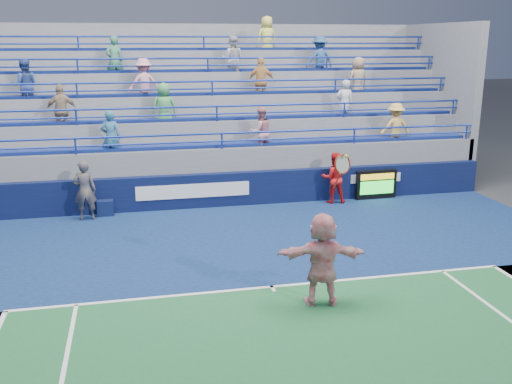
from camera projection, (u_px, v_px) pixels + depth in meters
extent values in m
plane|color=#333538|center=(272.00, 288.00, 12.44)|extent=(120.00, 120.00, 0.00)
cube|color=#0F1D4C|center=(251.00, 252.00, 14.51)|extent=(18.00, 8.40, 0.02)
cube|color=white|center=(272.00, 287.00, 12.43)|extent=(11.00, 0.10, 0.01)
cube|color=white|center=(273.00, 289.00, 12.34)|extent=(0.08, 0.30, 0.01)
cube|color=#091136|center=(224.00, 189.00, 18.43)|extent=(18.00, 0.30, 1.10)
cube|color=white|center=(193.00, 191.00, 18.06)|extent=(3.60, 0.02, 0.45)
cube|color=white|center=(376.00, 178.00, 19.32)|extent=(1.80, 0.02, 0.30)
cube|color=slate|center=(211.00, 170.00, 21.21)|extent=(18.00, 5.60, 1.10)
cube|color=slate|center=(211.00, 160.00, 21.12)|extent=(18.00, 5.60, 1.85)
cube|color=navy|center=(220.00, 145.00, 18.65)|extent=(17.40, 0.45, 0.10)
cylinder|color=#1B3397|center=(222.00, 133.00, 18.15)|extent=(18.00, 0.07, 0.07)
cube|color=slate|center=(209.00, 148.00, 21.49)|extent=(18.00, 4.60, 2.60)
cube|color=navy|center=(215.00, 118.00, 19.40)|extent=(17.40, 0.45, 0.10)
cylinder|color=#1B3397|center=(217.00, 106.00, 18.90)|extent=(18.00, 0.07, 0.07)
cube|color=slate|center=(207.00, 136.00, 21.87)|extent=(18.00, 3.60, 3.35)
cube|color=navy|center=(211.00, 93.00, 20.15)|extent=(17.40, 0.45, 0.10)
cylinder|color=#1B3397|center=(212.00, 81.00, 19.65)|extent=(18.00, 0.07, 0.07)
cube|color=slate|center=(205.00, 124.00, 22.24)|extent=(18.00, 2.60, 4.10)
cube|color=navy|center=(207.00, 70.00, 20.90)|extent=(17.40, 0.45, 0.10)
cylinder|color=#1B3397|center=(208.00, 58.00, 20.40)|extent=(18.00, 0.07, 0.07)
cube|color=slate|center=(203.00, 113.00, 22.62)|extent=(18.00, 1.60, 4.85)
cube|color=navy|center=(203.00, 49.00, 21.65)|extent=(17.40, 0.45, 0.10)
cylinder|color=#1B3397|center=(204.00, 37.00, 21.15)|extent=(18.00, 0.07, 0.07)
imported|color=#EEBE5C|center=(395.00, 128.00, 19.83)|extent=(1.10, 0.64, 1.70)
imported|color=silver|center=(344.00, 104.00, 20.26)|extent=(0.67, 0.49, 1.70)
imported|color=#49A054|center=(164.00, 108.00, 18.95)|extent=(0.89, 0.63, 1.70)
imported|color=#D18793|center=(261.00, 132.00, 18.83)|extent=(0.94, 0.79, 1.70)
imported|color=tan|center=(358.00, 80.00, 21.19)|extent=(0.94, 0.73, 1.70)
imported|color=#2C6586|center=(111.00, 137.00, 17.83)|extent=(0.68, 0.50, 1.70)
imported|color=#9B8467|center=(62.00, 111.00, 18.27)|extent=(1.02, 0.48, 1.70)
imported|color=pink|center=(144.00, 84.00, 19.57)|extent=(1.20, 0.83, 1.70)
imported|color=#2C5285|center=(319.00, 59.00, 21.70)|extent=(1.20, 0.82, 1.70)
imported|color=#DDA056|center=(261.00, 82.00, 20.43)|extent=(1.05, 0.57, 1.70)
imported|color=#3B8360|center=(115.00, 60.00, 20.12)|extent=(0.70, 0.55, 1.70)
imported|color=silver|center=(233.00, 60.00, 21.00)|extent=(0.98, 0.86, 1.70)
imported|color=#FFF963|center=(267.00, 39.00, 22.07)|extent=(0.93, 0.72, 1.70)
imported|color=#2F478E|center=(25.00, 85.00, 18.78)|extent=(0.87, 0.71, 1.70)
cube|color=black|center=(376.00, 185.00, 19.27)|extent=(1.44, 0.20, 0.99)
cube|color=gold|center=(378.00, 177.00, 19.11)|extent=(1.22, 0.02, 0.20)
cube|color=#19E533|center=(377.00, 187.00, 19.21)|extent=(1.22, 0.02, 0.45)
cube|color=#0D1840|center=(105.00, 207.00, 17.54)|extent=(0.49, 0.49, 0.49)
cube|color=#0D1840|center=(105.00, 192.00, 17.63)|extent=(0.49, 0.06, 0.38)
imported|color=white|center=(322.00, 259.00, 11.45)|extent=(1.87, 0.89, 1.94)
torus|color=#A22113|center=(342.00, 164.00, 11.02)|extent=(0.40, 0.23, 0.39)
cylinder|color=#A22113|center=(337.00, 181.00, 11.08)|extent=(0.09, 0.22, 0.35)
sphere|color=yellow|center=(346.00, 156.00, 10.94)|extent=(0.07, 0.07, 0.07)
imported|color=#131C36|center=(85.00, 190.00, 16.90)|extent=(0.69, 0.47, 1.82)
imported|color=red|center=(334.00, 178.00, 18.72)|extent=(0.90, 0.75, 1.69)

